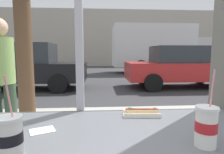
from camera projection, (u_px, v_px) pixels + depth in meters
ground_plane at (96, 81)px, 9.34m from camera, size 60.00×60.00×0.00m
sidewalk_strip at (91, 137)px, 3.00m from camera, size 16.00×2.80×0.13m
building_facade_far at (97, 38)px, 20.36m from camera, size 28.00×1.20×5.75m
soda_cup_left at (9, 137)px, 0.73m from camera, size 0.10×0.10×0.32m
soda_cup_right at (206, 126)px, 0.82m from camera, size 0.09×0.09×0.33m
hotdog_tray_far at (142, 112)px, 1.23m from camera, size 0.24×0.10×0.05m
napkin_wrapper at (42, 131)px, 1.00m from camera, size 0.15×0.13×0.00m
parked_car_black at (22, 66)px, 7.19m from camera, size 4.61×1.89×1.70m
parked_car_red at (180, 66)px, 7.61m from camera, size 4.17×1.90×1.61m
box_truck at (162, 47)px, 13.31m from camera, size 7.05×2.44×3.20m
pedestrian at (1, 76)px, 2.39m from camera, size 0.32×0.32×1.63m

